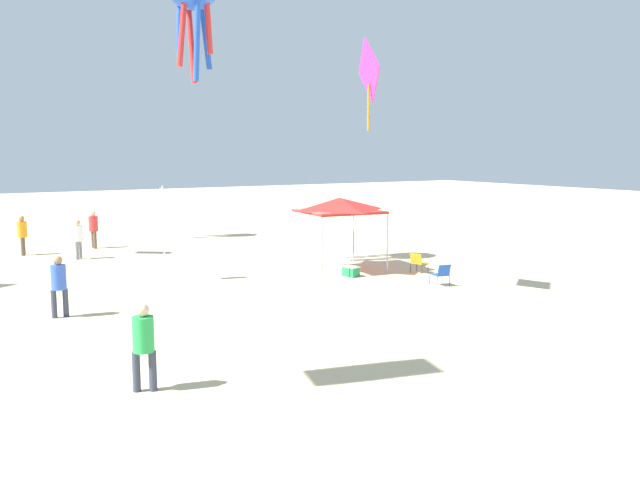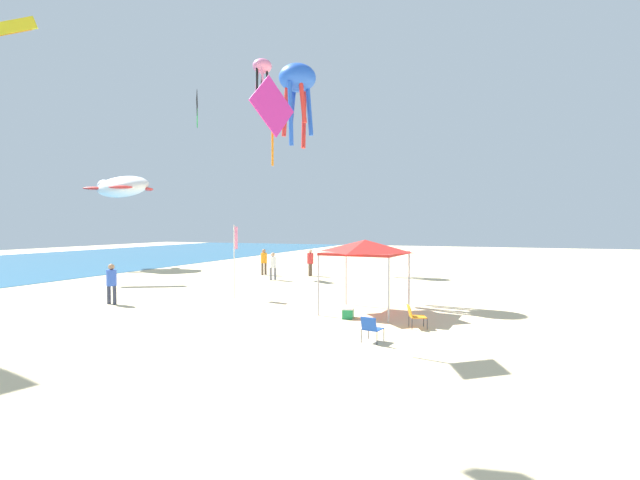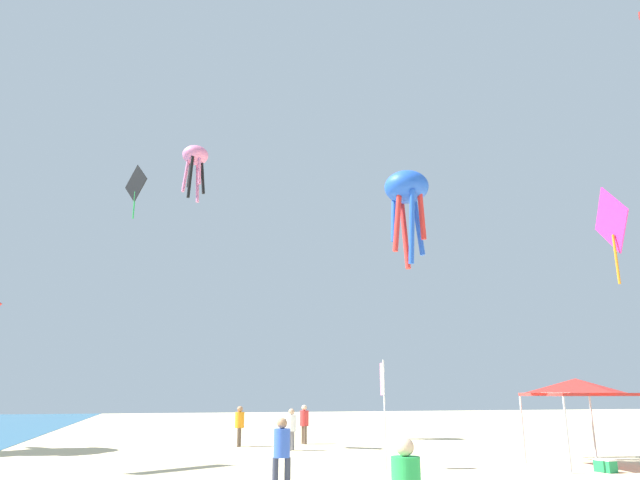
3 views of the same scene
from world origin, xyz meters
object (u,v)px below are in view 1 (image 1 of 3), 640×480
(cooler_box, at_px, (351,271))
(person_by_tent, at_px, (22,232))
(person_far_stroller, at_px, (143,340))
(person_beachcomber, at_px, (59,281))
(folding_chair_left_of_tent, at_px, (418,261))
(banner_flag, at_px, (163,225))
(person_near_umbrella, at_px, (93,226))
(person_watching_sky, at_px, (78,236))
(canopy_tent, at_px, (339,205))
(kite_diamond_magenta, at_px, (369,73))
(folding_chair_facing_ocean, at_px, (442,273))

(cooler_box, xyz_separation_m, person_by_tent, (12.28, 10.26, 0.89))
(person_far_stroller, relative_size, person_beachcomber, 1.00)
(person_far_stroller, bearing_deg, person_by_tent, 112.45)
(folding_chair_left_of_tent, relative_size, banner_flag, 0.23)
(person_near_umbrella, relative_size, person_by_tent, 1.01)
(person_far_stroller, bearing_deg, cooler_box, 61.23)
(person_watching_sky, bearing_deg, cooler_box, -102.91)
(folding_chair_left_of_tent, xyz_separation_m, banner_flag, (3.35, 9.29, 1.69))
(canopy_tent, height_order, person_far_stroller, canopy_tent)
(person_watching_sky, relative_size, person_beachcomber, 0.98)
(kite_diamond_magenta, bearing_deg, folding_chair_left_of_tent, 128.45)
(canopy_tent, bearing_deg, person_near_umbrella, 31.99)
(folding_chair_facing_ocean, distance_m, kite_diamond_magenta, 7.61)
(person_beachcomber, bearing_deg, kite_diamond_magenta, -15.09)
(canopy_tent, height_order, cooler_box, canopy_tent)
(folding_chair_facing_ocean, height_order, banner_flag, banner_flag)
(canopy_tent, height_order, person_near_umbrella, canopy_tent)
(folding_chair_facing_ocean, bearing_deg, person_far_stroller, 31.99)
(cooler_box, bearing_deg, person_far_stroller, 128.09)
(person_beachcomber, bearing_deg, person_watching_sky, 75.13)
(banner_flag, distance_m, person_far_stroller, 11.50)
(cooler_box, height_order, person_watching_sky, person_watching_sky)
(canopy_tent, relative_size, person_near_umbrella, 1.69)
(banner_flag, bearing_deg, person_near_umbrella, 1.61)
(canopy_tent, xyz_separation_m, cooler_box, (-1.34, 0.30, -2.46))
(person_near_umbrella, bearing_deg, folding_chair_facing_ocean, 23.40)
(banner_flag, height_order, person_beachcomber, banner_flag)
(person_far_stroller, bearing_deg, folding_chair_left_of_tent, 52.54)
(folding_chair_facing_ocean, bearing_deg, canopy_tent, -62.37)
(person_near_umbrella, relative_size, person_far_stroller, 1.03)
(folding_chair_left_of_tent, relative_size, person_near_umbrella, 0.43)
(person_far_stroller, height_order, person_beachcomber, person_beachcomber)
(cooler_box, bearing_deg, banner_flag, 69.01)
(person_watching_sky, bearing_deg, person_near_umbrella, 13.35)
(folding_chair_facing_ocean, bearing_deg, person_beachcomber, -0.41)
(folding_chair_left_of_tent, distance_m, person_far_stroller, 15.13)
(person_watching_sky, bearing_deg, person_far_stroller, -150.19)
(folding_chair_facing_ocean, relative_size, folding_chair_left_of_tent, 1.00)
(banner_flag, xyz_separation_m, person_near_umbrella, (10.34, 0.29, -1.06))
(person_near_umbrella, xyz_separation_m, kite_diamond_magenta, (-16.15, -5.36, 6.22))
(folding_chair_left_of_tent, bearing_deg, person_by_tent, 22.76)
(banner_flag, bearing_deg, person_far_stroller, 160.15)
(person_watching_sky, height_order, person_by_tent, person_by_tent)
(person_far_stroller, bearing_deg, person_near_umbrella, 103.46)
(person_by_tent, bearing_deg, person_watching_sky, 52.48)
(kite_diamond_magenta, bearing_deg, person_beachcomber, -95.98)
(person_beachcomber, bearing_deg, banner_flag, 38.12)
(banner_flag, bearing_deg, person_beachcomber, 129.20)
(person_far_stroller, relative_size, kite_diamond_magenta, 0.62)
(person_near_umbrella, xyz_separation_m, person_by_tent, (-0.59, 3.35, -0.02))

